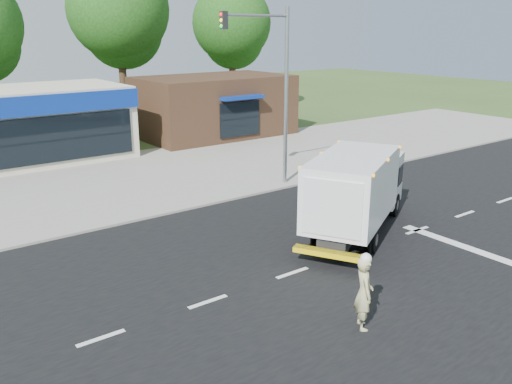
# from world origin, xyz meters

# --- Properties ---
(ground) EXTENTS (120.00, 120.00, 0.00)m
(ground) POSITION_xyz_m (0.00, 0.00, 0.00)
(ground) COLOR #385123
(ground) RESTS_ON ground
(road_asphalt) EXTENTS (60.00, 14.00, 0.02)m
(road_asphalt) POSITION_xyz_m (0.00, 0.00, 0.00)
(road_asphalt) COLOR black
(road_asphalt) RESTS_ON ground
(sidewalk) EXTENTS (60.00, 2.40, 0.12)m
(sidewalk) POSITION_xyz_m (0.00, 8.20, 0.06)
(sidewalk) COLOR gray
(sidewalk) RESTS_ON ground
(parking_apron) EXTENTS (60.00, 9.00, 0.02)m
(parking_apron) POSITION_xyz_m (0.00, 14.00, 0.01)
(parking_apron) COLOR gray
(parking_apron) RESTS_ON ground
(lane_markings) EXTENTS (55.20, 7.00, 0.01)m
(lane_markings) POSITION_xyz_m (1.35, -1.35, 0.02)
(lane_markings) COLOR silver
(lane_markings) RESTS_ON road_asphalt
(ems_box_truck) EXTENTS (7.06, 5.18, 3.05)m
(ems_box_truck) POSITION_xyz_m (0.95, 1.16, 1.76)
(ems_box_truck) COLOR black
(ems_box_truck) RESTS_ON ground
(emergency_worker) EXTENTS (0.74, 0.82, 1.99)m
(emergency_worker) POSITION_xyz_m (-3.61, -3.37, 0.97)
(emergency_worker) COLOR tan
(emergency_worker) RESTS_ON ground
(brown_storefront) EXTENTS (10.00, 6.70, 4.00)m
(brown_storefront) POSITION_xyz_m (7.00, 19.98, 2.00)
(brown_storefront) COLOR #382316
(brown_storefront) RESTS_ON ground
(traffic_signal_pole) EXTENTS (3.51, 0.25, 8.00)m
(traffic_signal_pole) POSITION_xyz_m (2.35, 7.60, 4.92)
(traffic_signal_pole) COLOR gray
(traffic_signal_pole) RESTS_ON ground
(background_trees) EXTENTS (36.77, 7.39, 12.10)m
(background_trees) POSITION_xyz_m (-0.85, 28.16, 7.38)
(background_trees) COLOR #332114
(background_trees) RESTS_ON ground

